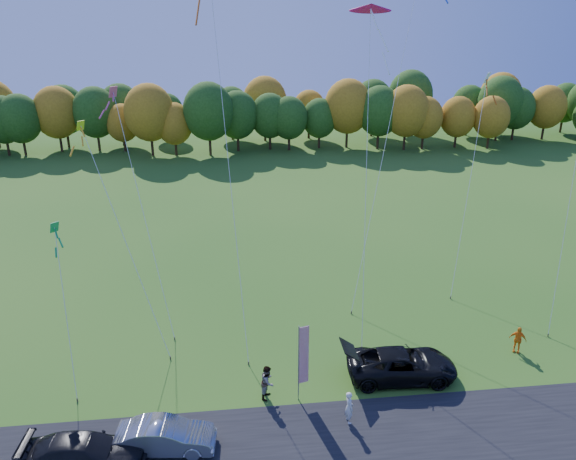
{
  "coord_description": "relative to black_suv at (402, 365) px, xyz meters",
  "views": [
    {
      "loc": [
        -3.58,
        -24.57,
        19.28
      ],
      "look_at": [
        0.0,
        6.0,
        7.0
      ],
      "focal_mm": 35.0,
      "sensor_mm": 36.0,
      "label": 1
    }
  ],
  "objects": [
    {
      "name": "kite_diamond_pink",
      "position": [
        -14.57,
        9.17,
        6.34
      ],
      "size": [
        4.08,
        8.35,
        14.87
      ],
      "color": "#4C3F33",
      "rests_on": "ground"
    },
    {
      "name": "kite_diamond_yellow",
      "position": [
        -15.28,
        6.04,
        5.66
      ],
      "size": [
        5.18,
        6.13,
        13.39
      ],
      "color": "#4C3F33",
      "rests_on": "ground"
    },
    {
      "name": "black_suv",
      "position": [
        0.0,
        0.0,
        0.0
      ],
      "size": [
        6.19,
        3.14,
        1.68
      ],
      "primitive_type": "imported",
      "rotation": [
        0.0,
        0.0,
        1.51
      ],
      "color": "black",
      "rests_on": "ground"
    },
    {
      "name": "ground",
      "position": [
        -5.73,
        -0.6,
        -0.84
      ],
      "size": [
        160.0,
        160.0,
        0.0
      ],
      "primitive_type": "plane",
      "color": "#255617"
    },
    {
      "name": "asphalt_strip",
      "position": [
        -5.73,
        -4.6,
        -0.83
      ],
      "size": [
        90.0,
        6.0,
        0.01
      ],
      "primitive_type": "cube",
      "color": "black",
      "rests_on": "ground"
    },
    {
      "name": "kite_parafoil_rainbow",
      "position": [
        12.51,
        6.54,
        8.86
      ],
      "size": [
        5.54,
        7.62,
        19.59
      ],
      "color": "#4C3F33",
      "rests_on": "ground"
    },
    {
      "name": "kite_delta_blue",
      "position": [
        -9.15,
        6.87,
        11.39
      ],
      "size": [
        2.96,
        9.99,
        24.15
      ],
      "color": "#4C3F33",
      "rests_on": "ground"
    },
    {
      "name": "tree_line",
      "position": [
        -5.73,
        54.4,
        -0.84
      ],
      "size": [
        116.0,
        12.0,
        10.0
      ],
      "primitive_type": null,
      "color": "#1E4711",
      "rests_on": "ground"
    },
    {
      "name": "dark_truck_a",
      "position": [
        -16.04,
        -4.76,
        -0.05
      ],
      "size": [
        5.59,
        2.61,
        1.58
      ],
      "primitive_type": "imported",
      "rotation": [
        0.0,
        0.0,
        1.5
      ],
      "color": "black",
      "rests_on": "ground"
    },
    {
      "name": "person_tailgate_b",
      "position": [
        -7.53,
        -0.82,
        0.11
      ],
      "size": [
        1.01,
        1.12,
        1.9
      ],
      "primitive_type": "imported",
      "rotation": [
        0.0,
        0.0,
        1.19
      ],
      "color": "gray",
      "rests_on": "ground"
    },
    {
      "name": "kite_parafoil_orange",
      "position": [
        2.21,
        12.69,
        10.66
      ],
      "size": [
        8.52,
        11.64,
        23.37
      ],
      "color": "#4C3F33",
      "rests_on": "ground"
    },
    {
      "name": "kite_delta_red",
      "position": [
        -0.55,
        7.71,
        9.39
      ],
      "size": [
        3.24,
        10.17,
        20.75
      ],
      "color": "#4C3F33",
      "rests_on": "ground"
    },
    {
      "name": "kite_diamond_white",
      "position": [
        8.26,
        11.92,
        6.47
      ],
      "size": [
        4.76,
        7.78,
        15.22
      ],
      "color": "#4C3F33",
      "rests_on": "ground"
    },
    {
      "name": "person_east",
      "position": [
        7.62,
        1.64,
        -0.0
      ],
      "size": [
        1.05,
        0.87,
        1.68
      ],
      "primitive_type": "imported",
      "rotation": [
        0.0,
        0.0,
        -0.56
      ],
      "color": "orange",
      "rests_on": "ground"
    },
    {
      "name": "person_tailgate_a",
      "position": [
        -3.7,
        -3.2,
        0.04
      ],
      "size": [
        0.51,
        0.7,
        1.76
      ],
      "primitive_type": "imported",
      "rotation": [
        0.0,
        0.0,
        1.72
      ],
      "color": "silver",
      "rests_on": "ground"
    },
    {
      "name": "kite_diamond_green",
      "position": [
        -17.99,
        1.97,
        3.55
      ],
      "size": [
        1.5,
        4.51,
        8.96
      ],
      "color": "#4C3F33",
      "rests_on": "ground"
    },
    {
      "name": "silver_sedan",
      "position": [
        -12.55,
        -4.07,
        -0.08
      ],
      "size": [
        4.72,
        2.03,
        1.51
      ],
      "primitive_type": "imported",
      "rotation": [
        0.0,
        0.0,
        1.47
      ],
      "color": "#A4A5A9",
      "rests_on": "ground"
    },
    {
      "name": "feather_flag",
      "position": [
        -5.74,
        -1.16,
        1.9
      ],
      "size": [
        0.57,
        0.22,
        4.47
      ],
      "color": "#999999",
      "rests_on": "ground"
    }
  ]
}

